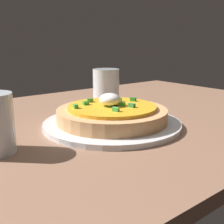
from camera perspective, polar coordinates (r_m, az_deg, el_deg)
The scene contains 4 objects.
dining_table at distance 64.82cm, azimuth -5.73°, elevation -2.76°, with size 126.73×72.49×2.29cm, color #855E48.
plate at distance 60.30cm, azimuth 0.00°, elevation -2.33°, with size 28.86×28.86×1.05cm, color silver.
pizza at distance 59.72cm, azimuth -0.02°, elevation -0.28°, with size 23.10×23.10×6.03cm.
cup_far at distance 82.56cm, azimuth -1.19°, elevation 5.01°, with size 7.59×7.59×9.74cm.
Camera 1 is at (-33.52, -52.24, 19.82)cm, focal length 45.73 mm.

